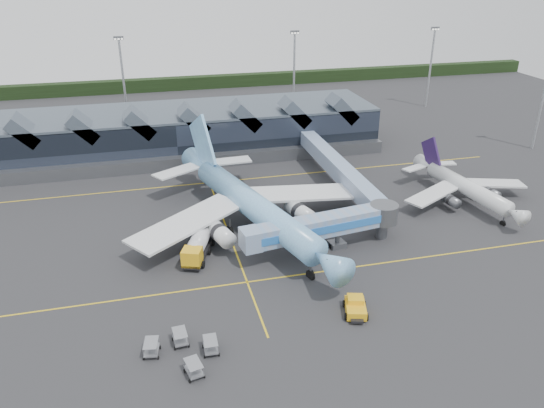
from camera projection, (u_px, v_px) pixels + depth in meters
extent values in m
plane|color=#2B2B2E|center=(236.00, 253.00, 79.02)|extent=(260.00, 260.00, 0.00)
cube|color=gold|center=(247.00, 282.00, 72.00)|extent=(120.00, 0.25, 0.01)
cube|color=gold|center=(210.00, 183.00, 103.59)|extent=(120.00, 0.25, 0.01)
cube|color=gold|center=(225.00, 223.00, 87.80)|extent=(0.25, 60.00, 0.01)
cube|color=black|center=(174.00, 84.00, 174.71)|extent=(260.00, 4.00, 4.00)
cube|color=black|center=(173.00, 133.00, 118.12)|extent=(90.00, 20.00, 9.00)
cube|color=#46515D|center=(172.00, 112.00, 116.13)|extent=(90.00, 20.00, 0.60)
cube|color=#5B5D62|center=(179.00, 163.00, 109.83)|extent=(90.00, 2.50, 2.60)
cube|color=#46515D|center=(25.00, 130.00, 103.48)|extent=(6.43, 6.00, 6.43)
cube|color=#46515D|center=(84.00, 126.00, 105.93)|extent=(6.43, 6.00, 6.43)
cube|color=#46515D|center=(140.00, 123.00, 108.38)|extent=(6.43, 6.00, 6.43)
cube|color=#46515D|center=(194.00, 119.00, 110.83)|extent=(6.43, 6.00, 6.43)
cube|color=#46515D|center=(245.00, 115.00, 113.28)|extent=(6.43, 6.00, 6.43)
cube|color=#46515D|center=(294.00, 112.00, 115.73)|extent=(6.43, 6.00, 6.43)
cube|color=#46515D|center=(342.00, 109.00, 118.18)|extent=(6.43, 6.00, 6.43)
cylinder|color=#9A9DA2|center=(124.00, 83.00, 134.20)|extent=(0.56, 0.56, 22.00)
cube|color=#5B5D62|center=(118.00, 38.00, 129.53)|extent=(2.40, 0.50, 0.90)
cylinder|color=#9A9DA2|center=(294.00, 74.00, 144.22)|extent=(0.56, 0.56, 22.00)
cube|color=#5B5D62|center=(295.00, 32.00, 139.55)|extent=(2.40, 0.50, 0.90)
cylinder|color=#9A9DA2|center=(430.00, 69.00, 151.37)|extent=(0.56, 0.56, 22.00)
cube|color=#5B5D62|center=(435.00, 28.00, 146.70)|extent=(2.40, 0.50, 0.90)
cylinder|color=#9A9DA2|center=(542.00, 101.00, 117.38)|extent=(0.56, 0.56, 22.00)
cylinder|color=#6898D4|center=(254.00, 206.00, 83.41)|extent=(13.69, 33.67, 4.18)
cone|color=#6898D4|center=(329.00, 263.00, 67.98)|extent=(5.67, 6.76, 4.18)
cube|color=black|center=(332.00, 259.00, 67.05)|extent=(1.62, 0.78, 0.48)
cone|color=#6898D4|center=(200.00, 164.00, 99.46)|extent=(6.22, 8.62, 4.18)
cube|color=silver|center=(187.00, 222.00, 79.86)|extent=(19.22, 15.97, 1.38)
cube|color=silver|center=(305.00, 193.00, 89.78)|extent=(19.15, 6.76, 1.38)
cylinder|color=silver|center=(220.00, 233.00, 78.98)|extent=(4.14, 6.31, 2.59)
cylinder|color=silver|center=(300.00, 212.00, 85.59)|extent=(4.14, 6.31, 2.59)
cube|color=#6898D4|center=(203.00, 144.00, 96.11)|extent=(3.53, 10.40, 11.52)
cube|color=silver|center=(177.00, 171.00, 95.94)|extent=(9.23, 7.35, 0.28)
cube|color=silver|center=(228.00, 161.00, 100.72)|extent=(8.86, 3.78, 0.28)
cylinder|color=#5B5D62|center=(311.00, 271.00, 72.40)|extent=(0.31, 0.31, 2.42)
cylinder|color=#5B5D62|center=(230.00, 226.00, 84.29)|extent=(0.31, 0.31, 2.42)
cylinder|color=#5B5D62|center=(268.00, 216.00, 87.59)|extent=(0.31, 0.31, 2.42)
cylinder|color=black|center=(310.00, 275.00, 72.72)|extent=(0.92, 1.63, 1.55)
cylinder|color=silver|center=(467.00, 188.00, 93.73)|extent=(5.30, 19.72, 2.79)
cone|color=silver|center=(516.00, 214.00, 84.11)|extent=(3.20, 3.68, 2.79)
cube|color=black|center=(519.00, 212.00, 83.51)|extent=(1.09, 0.47, 0.48)
cone|color=silver|center=(426.00, 164.00, 103.73)|extent=(3.35, 4.79, 2.79)
cube|color=silver|center=(433.00, 194.00, 92.50)|extent=(12.03, 8.26, 0.93)
cube|color=silver|center=(492.00, 183.00, 96.87)|extent=(12.07, 5.68, 0.93)
cylinder|color=#5B5D62|center=(451.00, 201.00, 91.60)|extent=(2.15, 3.54, 1.73)
cylinder|color=#5B5D62|center=(491.00, 193.00, 94.52)|extent=(2.15, 3.54, 1.73)
cube|color=#291745|center=(431.00, 154.00, 101.69)|extent=(1.23, 6.27, 6.80)
cube|color=silver|center=(415.00, 168.00, 101.97)|extent=(5.66, 3.76, 0.23)
cube|color=silver|center=(442.00, 164.00, 104.08)|extent=(5.50, 2.54, 0.23)
cylinder|color=#5B5D62|center=(503.00, 221.00, 86.92)|extent=(0.26, 0.26, 1.61)
cylinder|color=#5B5D62|center=(452.00, 199.00, 94.57)|extent=(0.26, 0.26, 1.61)
cylinder|color=#5B5D62|center=(473.00, 195.00, 96.16)|extent=(0.26, 0.26, 1.61)
cylinder|color=black|center=(503.00, 223.00, 87.14)|extent=(0.55, 1.08, 1.03)
cube|color=#7496C2|center=(320.00, 226.00, 77.91)|extent=(20.13, 5.79, 2.89)
cube|color=blue|center=(325.00, 230.00, 76.62)|extent=(19.72, 2.95, 1.19)
cube|color=#7496C2|center=(251.00, 239.00, 74.13)|extent=(3.01, 3.52, 2.99)
cylinder|color=#5B5D62|center=(338.00, 235.00, 79.83)|extent=(0.70, 0.70, 4.22)
cube|color=#5B5D62|center=(337.00, 244.00, 80.54)|extent=(2.65, 2.31, 0.90)
cylinder|color=black|center=(331.00, 246.00, 80.24)|extent=(0.52, 0.94, 0.90)
cylinder|color=black|center=(343.00, 244.00, 80.93)|extent=(0.52, 0.94, 0.90)
cylinder|color=#5B5D62|center=(384.00, 213.00, 81.69)|extent=(4.38, 4.38, 2.99)
cylinder|color=#5B5D62|center=(382.00, 225.00, 82.59)|extent=(1.79, 1.79, 4.22)
cube|color=black|center=(199.00, 251.00, 78.05)|extent=(5.99, 10.11, 0.55)
cube|color=#EFAE16|center=(192.00, 257.00, 74.23)|extent=(3.31, 3.19, 2.40)
cube|color=black|center=(190.00, 257.00, 73.21)|extent=(2.30, 1.02, 1.09)
cylinder|color=silver|center=(201.00, 238.00, 78.61)|extent=(4.63, 6.81, 2.51)
sphere|color=silver|center=(206.00, 228.00, 81.45)|extent=(2.40, 2.40, 2.40)
sphere|color=silver|center=(195.00, 248.00, 75.76)|extent=(2.40, 2.40, 2.40)
cylinder|color=black|center=(184.00, 263.00, 75.37)|extent=(0.75, 1.16, 1.09)
cylinder|color=black|center=(203.00, 264.00, 75.08)|extent=(0.75, 1.16, 1.09)
cylinder|color=black|center=(191.00, 250.00, 78.81)|extent=(0.75, 1.16, 1.09)
cylinder|color=black|center=(209.00, 251.00, 78.51)|extent=(0.75, 1.16, 1.09)
cylinder|color=black|center=(196.00, 241.00, 81.26)|extent=(0.75, 1.16, 1.09)
cylinder|color=black|center=(213.00, 242.00, 80.97)|extent=(0.75, 1.16, 1.09)
cube|color=#EFAE16|center=(355.00, 308.00, 65.41)|extent=(3.41, 4.45, 1.09)
cube|color=#EFAE16|center=(355.00, 299.00, 65.66)|extent=(2.38, 2.23, 0.77)
cube|color=black|center=(357.00, 320.00, 63.65)|extent=(1.71, 1.27, 0.33)
cylinder|color=black|center=(346.00, 317.00, 64.40)|extent=(0.56, 0.93, 0.87)
cylinder|color=black|center=(367.00, 317.00, 64.32)|extent=(0.56, 0.93, 0.87)
cylinder|color=black|center=(344.00, 304.00, 66.78)|extent=(0.56, 0.93, 0.87)
cylinder|color=black|center=(364.00, 304.00, 66.70)|extent=(0.56, 0.93, 0.87)
cube|color=#92949A|center=(180.00, 340.00, 60.32)|extent=(1.67, 2.46, 0.16)
cube|color=#92949A|center=(180.00, 332.00, 59.88)|extent=(1.67, 2.46, 0.09)
cylinder|color=black|center=(186.00, 336.00, 61.45)|extent=(0.16, 0.39, 0.39)
cube|color=#92949A|center=(211.00, 348.00, 59.06)|extent=(1.57, 2.40, 0.16)
cube|color=#92949A|center=(210.00, 340.00, 58.63)|extent=(1.57, 2.40, 0.09)
cylinder|color=black|center=(217.00, 344.00, 60.15)|extent=(0.14, 0.39, 0.39)
cube|color=#92949A|center=(152.00, 350.00, 58.73)|extent=(1.90, 2.59, 0.16)
cube|color=#92949A|center=(151.00, 343.00, 58.29)|extent=(1.90, 2.59, 0.09)
cylinder|color=black|center=(160.00, 347.00, 59.72)|extent=(0.19, 0.40, 0.39)
cube|color=#92949A|center=(194.00, 371.00, 55.79)|extent=(1.99, 2.64, 0.16)
cube|color=#92949A|center=(193.00, 363.00, 55.35)|extent=(1.99, 2.64, 0.09)
cylinder|color=black|center=(199.00, 366.00, 56.98)|extent=(0.21, 0.41, 0.39)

